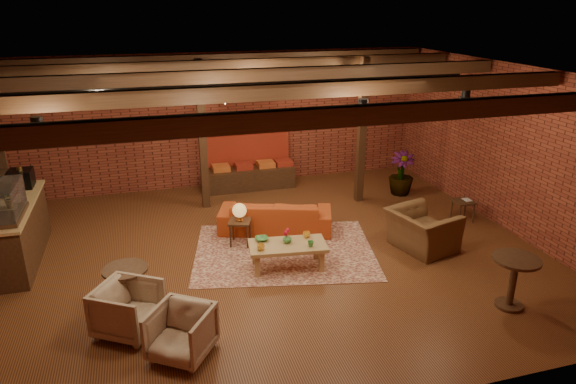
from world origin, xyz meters
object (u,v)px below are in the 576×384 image
object	(u,v)px
round_table_left	(127,282)
plant_tall	(405,131)
round_table_right	(514,274)
side_table_lamp	(240,214)
armchair_a	(128,307)
armchair_b	(181,330)
coffee_table	(287,247)
armchair_right	(423,224)
sofa	(275,215)
side_table_book	(464,202)

from	to	relation	value
round_table_left	plant_tall	size ratio (longest dim) A/B	0.22
round_table_right	plant_tall	distance (m)	4.92
side_table_lamp	armchair_a	world-z (taller)	side_table_lamp
armchair_b	coffee_table	bearing A→B (deg)	78.40
coffee_table	armchair_a	bearing A→B (deg)	-156.07
round_table_left	round_table_right	world-z (taller)	round_table_right
side_table_lamp	armchair_right	bearing A→B (deg)	-18.85
armchair_right	round_table_right	size ratio (longest dim) A/B	1.39
side_table_lamp	armchair_right	xyz separation A→B (m)	(3.16, -1.08, -0.14)
sofa	plant_tall	size ratio (longest dim) A/B	0.72
coffee_table	armchair_a	distance (m)	2.82
side_table_book	round_table_right	xyz separation A→B (m)	(-1.19, -2.99, 0.13)
round_table_left	armchair_b	distance (m)	1.45
sofa	armchair_a	world-z (taller)	armchair_a
coffee_table	side_table_lamp	xyz separation A→B (m)	(-0.59, 1.09, 0.23)
side_table_lamp	armchair_right	size ratio (longest dim) A/B	0.73
coffee_table	armchair_b	distance (m)	2.68
coffee_table	plant_tall	xyz separation A→B (m)	(3.56, 2.70, 1.13)
armchair_a	armchair_right	xyz separation A→B (m)	(5.15, 1.16, 0.10)
coffee_table	side_table_lamp	distance (m)	1.26
sofa	coffee_table	bearing A→B (deg)	101.64
side_table_lamp	side_table_book	xyz separation A→B (m)	(4.64, -0.17, -0.22)
sofa	armchair_b	xyz separation A→B (m)	(-2.13, -3.38, 0.05)
side_table_lamp	plant_tall	size ratio (longest dim) A/B	0.27
sofa	armchair_a	distance (m)	3.86
armchair_b	armchair_right	size ratio (longest dim) A/B	0.66
armchair_a	plant_tall	size ratio (longest dim) A/B	0.26
armchair_right	side_table_book	bearing A→B (deg)	-73.02
sofa	round_table_left	xyz separation A→B (m)	(-2.80, -2.10, 0.14)
armchair_a	armchair_right	distance (m)	5.28
armchair_b	round_table_right	world-z (taller)	round_table_right
coffee_table	armchair_b	size ratio (longest dim) A/B	1.85
coffee_table	armchair_a	xyz separation A→B (m)	(-2.58, -1.14, -0.00)
armchair_b	armchair_a	bearing A→B (deg)	166.96
side_table_book	coffee_table	bearing A→B (deg)	-167.21
sofa	round_table_right	bearing A→B (deg)	145.77
armchair_a	armchair_b	size ratio (longest dim) A/B	1.06
round_table_right	plant_tall	world-z (taller)	plant_tall
armchair_right	side_table_lamp	bearing A→B (deg)	56.66
side_table_lamp	armchair_a	distance (m)	3.01
sofa	side_table_lamp	distance (m)	0.95
armchair_b	round_table_right	bearing A→B (deg)	31.93
side_table_book	round_table_right	world-z (taller)	round_table_right
plant_tall	sofa	bearing A→B (deg)	-160.78
round_table_left	side_table_book	bearing A→B (deg)	12.64
plant_tall	side_table_lamp	bearing A→B (deg)	-158.89
sofa	armchair_b	bearing A→B (deg)	77.03
sofa	side_table_lamp	bearing A→B (deg)	47.85
side_table_book	round_table_right	distance (m)	3.22
side_table_lamp	armchair_right	distance (m)	3.35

